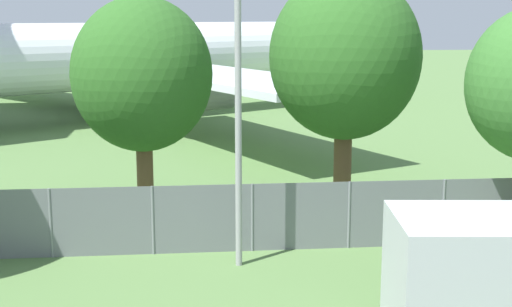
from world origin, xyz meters
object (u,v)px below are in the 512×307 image
airplane (96,58)px  tree_behind_benches (142,75)px  portable_cabin (506,284)px  tree_far_right (345,57)px

airplane → tree_behind_benches: (3.72, -20.01, 0.59)m
portable_cabin → tree_behind_benches: (-6.94, 9.69, 3.03)m
tree_behind_benches → tree_far_right: bearing=-4.9°
airplane → portable_cabin: bearing=76.4°
tree_far_right → tree_behind_benches: bearing=175.1°
portable_cabin → airplane: bearing=115.7°
portable_cabin → tree_behind_benches: 12.30m
airplane → portable_cabin: airplane is taller
airplane → tree_far_right: airplane is taller
portable_cabin → tree_far_right: bearing=101.9°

